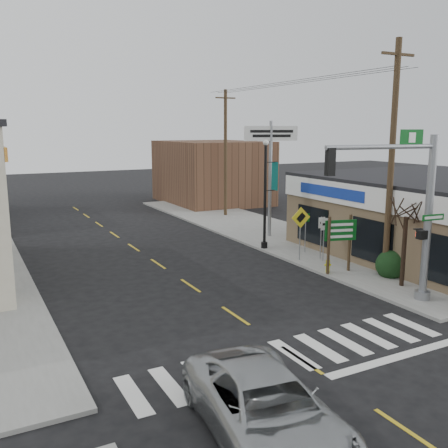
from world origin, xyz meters
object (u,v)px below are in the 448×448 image
fire_hydrant (328,265)px  dance_center_sign (271,150)px  suv (266,409)px  traffic_signal_pole (415,202)px  lamp_post (266,186)px  utility_pole_far (225,152)px  bare_tree (407,204)px  utility_pole_near (392,159)px  guide_sign (340,236)px

fire_hydrant → dance_center_sign: bearing=75.9°
fire_hydrant → suv: bearing=-135.1°
suv → traffic_signal_pole: (9.43, 4.63, 3.28)m
fire_hydrant → traffic_signal_pole: bearing=-88.5°
lamp_post → utility_pole_far: utility_pole_far is taller
traffic_signal_pole → bare_tree: (1.39, 1.61, -0.39)m
suv → lamp_post: size_ratio=0.90×
dance_center_sign → utility_pole_near: utility_pole_near is taller
bare_tree → utility_pole_far: utility_pole_far is taller
suv → lamp_post: bearing=64.9°
dance_center_sign → fire_hydrant: bearing=-88.2°
traffic_signal_pole → utility_pole_far: utility_pole_far is taller
guide_sign → fire_hydrant: size_ratio=4.20×
fire_hydrant → dance_center_sign: 9.75m
traffic_signal_pole → bare_tree: 2.16m
guide_sign → utility_pole_far: utility_pole_far is taller
guide_sign → utility_pole_far: bearing=96.4°
traffic_signal_pole → dance_center_sign: bearing=88.0°
guide_sign → lamp_post: 6.01m
utility_pole_near → guide_sign: bearing=139.0°
suv → utility_pole_near: 14.40m
suv → lamp_post: lamp_post is taller
dance_center_sign → lamp_post: bearing=-110.8°
guide_sign → bare_tree: (1.07, -2.77, 1.77)m
guide_sign → fire_hydrant: 1.48m
suv → fire_hydrant: suv is taller
guide_sign → fire_hydrant: bearing=165.6°
traffic_signal_pole → suv: bearing=-147.2°
dance_center_sign → utility_pole_near: 9.76m
fire_hydrant → utility_pole_near: 5.56m
bare_tree → utility_pole_far: (1.69, 19.19, 1.34)m
dance_center_sign → bare_tree: (-0.54, -11.18, -1.78)m
guide_sign → traffic_signal_pole: bearing=-78.2°
traffic_signal_pole → dance_center_sign: 13.01m
traffic_signal_pole → fire_hydrant: size_ratio=10.26×
fire_hydrant → utility_pole_near: (1.96, -1.61, 4.94)m
dance_center_sign → guide_sign: bearing=-84.9°
guide_sign → suv: bearing=-121.3°
suv → dance_center_sign: 21.32m
traffic_signal_pole → lamp_post: (-0.06, 10.13, -0.43)m
suv → utility_pole_near: size_ratio=0.52×
suv → traffic_signal_pole: traffic_signal_pole is taller
fire_hydrant → utility_pole_near: utility_pole_near is taller
fire_hydrant → bare_tree: 4.63m
utility_pole_near → utility_pole_far: size_ratio=1.09×
lamp_post → dance_center_sign: (1.99, 2.66, 1.81)m
dance_center_sign → bare_tree: 11.34m
fire_hydrant → lamp_post: lamp_post is taller
guide_sign → dance_center_sign: bearing=95.0°
guide_sign → lamp_post: bearing=109.7°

